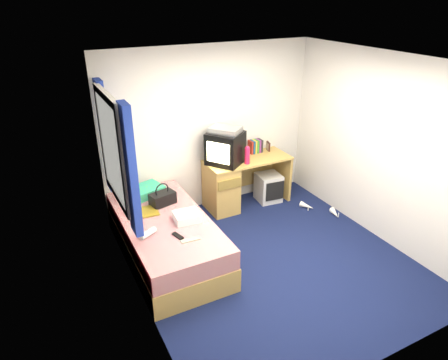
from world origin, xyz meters
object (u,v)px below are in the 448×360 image
colour_swatch_fan (190,240)px  white_heels (321,210)px  pink_water_bottle (247,156)px  handbag (163,198)px  aerosol_can (237,152)px  pillow (143,192)px  towel (187,217)px  remote_control (178,236)px  crt_tv (225,148)px  desk (231,183)px  bed (167,238)px  vcr (225,130)px  water_bottle (148,233)px  picture_frame (268,146)px  storage_cube (268,187)px  magazine (149,211)px

colour_swatch_fan → white_heels: bearing=13.1°
white_heels → pink_water_bottle: bearing=147.4°
handbag → aerosol_can: bearing=6.3°
pillow → colour_swatch_fan: 1.28m
towel → aerosol_can: bearing=39.1°
remote_control → white_heels: (2.43, 0.41, -0.51)m
crt_tv → desk: bearing=53.5°
colour_swatch_fan → remote_control: 0.16m
bed → crt_tv: 1.60m
desk → towel: size_ratio=4.25×
remote_control → vcr: bearing=28.2°
colour_swatch_fan → remote_control: size_ratio=1.38×
bed → water_bottle: bearing=-138.0°
water_bottle → pillow: bearing=76.2°
desk → white_heels: desk is taller
white_heels → aerosol_can: bearing=138.1°
picture_frame → handbag: size_ratio=0.40×
water_bottle → vcr: bearing=34.3°
crt_tv → colour_swatch_fan: size_ratio=2.87×
desk → aerosol_can: (0.16, 0.09, 0.43)m
crt_tv → white_heels: 1.73m
bed → storage_cube: 2.05m
pink_water_bottle → white_heels: bearing=-32.6°
vcr → picture_frame: vcr is taller
aerosol_can → magazine: (-1.58, -0.60, -0.29)m
bed → pink_water_bottle: pink_water_bottle is taller
white_heels → picture_frame: bearing=113.1°
water_bottle → storage_cube: bearing=22.9°
magazine → remote_control: remote_control is taller
handbag → colour_swatch_fan: bearing=-103.7°
pillow → pink_water_bottle: size_ratio=2.13×
pillow → magazine: size_ratio=1.84×
desk → handbag: size_ratio=3.70×
picture_frame → remote_control: size_ratio=0.88×
desk → colour_swatch_fan: desk is taller
crt_tv → aerosol_can: bearing=74.2°
vcr → water_bottle: size_ratio=2.10×
vcr → pink_water_bottle: size_ratio=1.74×
crt_tv → pink_water_bottle: size_ratio=2.61×
remote_control → storage_cube: bearing=13.5°
vcr → aerosol_can: (0.25, 0.09, -0.42)m
picture_frame → aerosol_can: aerosol_can is taller
storage_cube → colour_swatch_fan: 2.24m
vcr → pillow: bearing=-125.7°
towel → colour_swatch_fan: (-0.13, -0.41, -0.04)m
bed → aerosol_can: size_ratio=11.29×
towel → magazine: towel is taller
handbag → bed: bearing=-118.9°
towel → magazine: 0.53m
aerosol_can → white_heels: 1.53m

